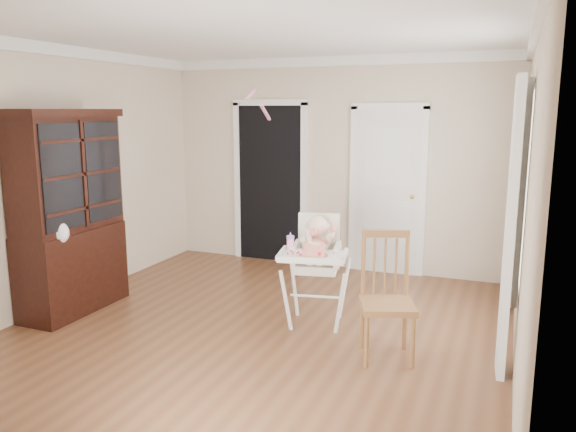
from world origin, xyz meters
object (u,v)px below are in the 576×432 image
at_px(high_chair, 316,257).
at_px(dining_chair, 387,301).
at_px(sippy_cup, 290,242).
at_px(cake, 314,250).
at_px(china_cabinet, 69,212).

distance_m(high_chair, dining_chair, 0.93).
relative_size(high_chair, sippy_cup, 6.24).
height_order(cake, china_cabinet, china_cabinet).
distance_m(sippy_cup, dining_chair, 1.09).
distance_m(cake, dining_chair, 0.80).
bearing_deg(sippy_cup, china_cabinet, -169.51).
relative_size(sippy_cup, dining_chair, 0.16).
distance_m(cake, sippy_cup, 0.31).
xyz_separation_m(sippy_cup, dining_chair, (0.99, -0.33, -0.33)).
bearing_deg(cake, sippy_cup, 154.35).
height_order(high_chair, cake, high_chair).
bearing_deg(cake, dining_chair, -15.17).
bearing_deg(high_chair, sippy_cup, -156.98).
xyz_separation_m(high_chair, cake, (0.07, -0.28, 0.14)).
bearing_deg(dining_chair, sippy_cup, 141.57).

